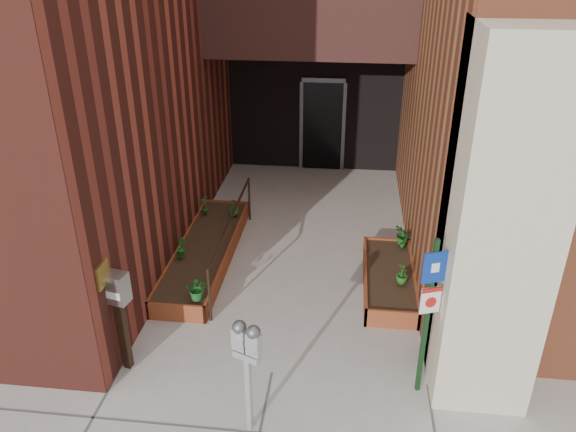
% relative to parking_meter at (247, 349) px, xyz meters
% --- Properties ---
extents(ground, '(80.00, 80.00, 0.00)m').
position_rel_parking_meter_xyz_m(ground, '(0.12, 0.93, -1.16)').
color(ground, '#9E9991').
rests_on(ground, ground).
extents(planter_left, '(0.90, 3.60, 0.30)m').
position_rel_parking_meter_xyz_m(planter_left, '(-1.43, 3.63, -1.02)').
color(planter_left, maroon).
rests_on(planter_left, ground).
extents(planter_right, '(0.80, 2.20, 0.30)m').
position_rel_parking_meter_xyz_m(planter_right, '(1.72, 3.13, -1.02)').
color(planter_right, maroon).
rests_on(planter_right, ground).
extents(handrail, '(0.04, 3.34, 0.90)m').
position_rel_parking_meter_xyz_m(handrail, '(-0.93, 3.58, -0.41)').
color(handrail, black).
rests_on(handrail, ground).
extents(parking_meter, '(0.35, 0.23, 1.49)m').
position_rel_parking_meter_xyz_m(parking_meter, '(0.00, 0.00, 0.00)').
color(parking_meter, '#B8B8BB').
rests_on(parking_meter, ground).
extents(sign_post, '(0.28, 0.12, 2.16)m').
position_rel_parking_meter_xyz_m(sign_post, '(1.98, 0.83, 0.17)').
color(sign_post, '#123317').
rests_on(sign_post, ground).
extents(payment_dropbox, '(0.32, 0.27, 1.44)m').
position_rel_parking_meter_xyz_m(payment_dropbox, '(-1.78, 0.84, -0.12)').
color(payment_dropbox, black).
rests_on(payment_dropbox, ground).
extents(shrub_left_a, '(0.38, 0.38, 0.36)m').
position_rel_parking_meter_xyz_m(shrub_left_a, '(-1.13, 2.03, -0.68)').
color(shrub_left_a, '#1A5B1F').
rests_on(shrub_left_a, planter_left).
extents(shrub_left_b, '(0.22, 0.22, 0.33)m').
position_rel_parking_meter_xyz_m(shrub_left_b, '(-1.73, 3.19, -0.69)').
color(shrub_left_b, '#1C611B').
rests_on(shrub_left_b, planter_left).
extents(shrub_left_c, '(0.22, 0.22, 0.34)m').
position_rel_parking_meter_xyz_m(shrub_left_c, '(-1.16, 4.80, -0.68)').
color(shrub_left_c, '#235418').
rests_on(shrub_left_c, planter_left).
extents(shrub_left_d, '(0.26, 0.26, 0.37)m').
position_rel_parking_meter_xyz_m(shrub_left_d, '(-1.73, 4.81, -0.67)').
color(shrub_left_d, '#225618').
rests_on(shrub_left_d, planter_left).
extents(shrub_right_a, '(0.20, 0.20, 0.33)m').
position_rel_parking_meter_xyz_m(shrub_right_a, '(1.88, 2.79, -0.69)').
color(shrub_right_a, '#225618').
rests_on(shrub_right_a, planter_right).
extents(shrub_right_b, '(0.18, 0.18, 0.30)m').
position_rel_parking_meter_xyz_m(shrub_right_b, '(1.97, 3.90, -0.70)').
color(shrub_right_b, '#195A1D').
rests_on(shrub_right_b, planter_right).
extents(shrub_right_c, '(0.37, 0.37, 0.33)m').
position_rel_parking_meter_xyz_m(shrub_right_c, '(1.97, 4.03, -0.69)').
color(shrub_right_c, '#195719').
rests_on(shrub_right_c, planter_right).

